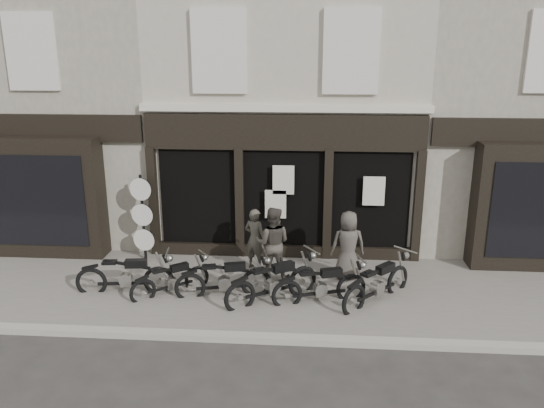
# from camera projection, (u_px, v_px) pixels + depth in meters

# --- Properties ---
(ground_plane) EXTENTS (90.00, 90.00, 0.00)m
(ground_plane) POSITION_uv_depth(u_px,v_px,m) (276.00, 311.00, 11.46)
(ground_plane) COLOR #2D2B28
(ground_plane) RESTS_ON ground
(pavement) EXTENTS (30.00, 4.20, 0.12)m
(pavement) POSITION_uv_depth(u_px,v_px,m) (279.00, 291.00, 12.31)
(pavement) COLOR #67615A
(pavement) RESTS_ON ground_plane
(kerb) EXTENTS (30.00, 0.25, 0.13)m
(kerb) POSITION_uv_depth(u_px,v_px,m) (272.00, 339.00, 10.25)
(kerb) COLOR gray
(kerb) RESTS_ON ground_plane
(central_building) EXTENTS (7.30, 6.22, 8.34)m
(central_building) POSITION_uv_depth(u_px,v_px,m) (289.00, 97.00, 16.03)
(central_building) COLOR #A09789
(central_building) RESTS_ON ground
(neighbour_left) EXTENTS (5.60, 6.73, 8.34)m
(neighbour_left) POSITION_uv_depth(u_px,v_px,m) (85.00, 97.00, 16.43)
(neighbour_left) COLOR #9D9684
(neighbour_left) RESTS_ON ground
(neighbour_right) EXTENTS (5.60, 6.73, 8.34)m
(neighbour_right) POSITION_uv_depth(u_px,v_px,m) (505.00, 100.00, 15.54)
(neighbour_right) COLOR #9D9684
(neighbour_right) RESTS_ON ground
(motorcycle_0) EXTENTS (2.23, 0.62, 1.07)m
(motorcycle_0) POSITION_uv_depth(u_px,v_px,m) (126.00, 279.00, 12.07)
(motorcycle_0) COLOR black
(motorcycle_0) RESTS_ON ground
(motorcycle_1) EXTENTS (1.64, 1.36, 0.92)m
(motorcycle_1) POSITION_uv_depth(u_px,v_px,m) (172.00, 282.00, 12.03)
(motorcycle_1) COLOR black
(motorcycle_1) RESTS_ON ground
(motorcycle_2) EXTENTS (2.15, 0.82, 1.04)m
(motorcycle_2) POSITION_uv_depth(u_px,v_px,m) (225.00, 282.00, 11.91)
(motorcycle_2) COLOR black
(motorcycle_2) RESTS_ON ground
(motorcycle_3) EXTENTS (2.04, 1.57, 1.12)m
(motorcycle_3) POSITION_uv_depth(u_px,v_px,m) (273.00, 286.00, 11.67)
(motorcycle_3) COLOR black
(motorcycle_3) RESTS_ON ground
(motorcycle_4) EXTENTS (2.09, 0.95, 1.04)m
(motorcycle_4) POSITION_uv_depth(u_px,v_px,m) (321.00, 288.00, 11.61)
(motorcycle_4) COLOR black
(motorcycle_4) RESTS_ON ground
(motorcycle_5) EXTENTS (1.76, 1.79, 1.08)m
(motorcycle_5) POSITION_uv_depth(u_px,v_px,m) (377.00, 287.00, 11.65)
(motorcycle_5) COLOR black
(motorcycle_5) RESTS_ON ground
(man_left) EXTENTS (0.67, 0.57, 1.56)m
(man_left) POSITION_uv_depth(u_px,v_px,m) (255.00, 239.00, 13.23)
(man_left) COLOR #403D34
(man_left) RESTS_ON pavement
(man_centre) EXTENTS (0.90, 0.73, 1.78)m
(man_centre) POSITION_uv_depth(u_px,v_px,m) (273.00, 243.00, 12.63)
(man_centre) COLOR #3C3731
(man_centre) RESTS_ON pavement
(man_right) EXTENTS (0.87, 0.62, 1.67)m
(man_right) POSITION_uv_depth(u_px,v_px,m) (348.00, 245.00, 12.65)
(man_right) COLOR #433E38
(man_right) RESTS_ON pavement
(advert_sign_post) EXTENTS (0.59, 0.38, 2.41)m
(advert_sign_post) POSITION_uv_depth(u_px,v_px,m) (143.00, 222.00, 13.69)
(advert_sign_post) COLOR black
(advert_sign_post) RESTS_ON ground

